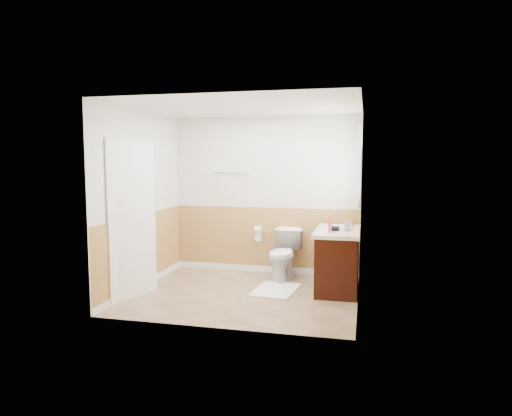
% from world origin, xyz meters
% --- Properties ---
extents(floor, '(3.00, 3.00, 0.00)m').
position_xyz_m(floor, '(0.00, 0.00, 0.00)').
color(floor, '#8C7051').
rests_on(floor, ground).
extents(ceiling, '(3.00, 3.00, 0.00)m').
position_xyz_m(ceiling, '(0.00, 0.00, 2.50)').
color(ceiling, white).
rests_on(ceiling, floor).
extents(wall_back, '(3.00, 0.00, 3.00)m').
position_xyz_m(wall_back, '(0.00, 1.30, 1.25)').
color(wall_back, silver).
rests_on(wall_back, floor).
extents(wall_front, '(3.00, 0.00, 3.00)m').
position_xyz_m(wall_front, '(0.00, -1.30, 1.25)').
color(wall_front, silver).
rests_on(wall_front, floor).
extents(wall_left, '(0.00, 3.00, 3.00)m').
position_xyz_m(wall_left, '(-1.50, 0.00, 1.25)').
color(wall_left, silver).
rests_on(wall_left, floor).
extents(wall_right, '(0.00, 3.00, 3.00)m').
position_xyz_m(wall_right, '(1.50, 0.00, 1.25)').
color(wall_right, silver).
rests_on(wall_right, floor).
extents(wainscot_back, '(3.00, 0.00, 3.00)m').
position_xyz_m(wainscot_back, '(0.00, 1.29, 0.50)').
color(wainscot_back, tan).
rests_on(wainscot_back, floor).
extents(wainscot_front, '(3.00, 0.00, 3.00)m').
position_xyz_m(wainscot_front, '(0.00, -1.29, 0.50)').
color(wainscot_front, tan).
rests_on(wainscot_front, floor).
extents(wainscot_left, '(0.00, 2.60, 2.60)m').
position_xyz_m(wainscot_left, '(-1.49, 0.00, 0.50)').
color(wainscot_left, tan).
rests_on(wainscot_left, floor).
extents(wainscot_right, '(0.00, 2.60, 2.60)m').
position_xyz_m(wainscot_right, '(1.49, 0.00, 0.50)').
color(wainscot_right, tan).
rests_on(wainscot_right, floor).
extents(toilet, '(0.50, 0.79, 0.76)m').
position_xyz_m(toilet, '(0.38, 0.89, 0.38)').
color(toilet, white).
rests_on(toilet, floor).
extents(bath_mat, '(0.63, 0.85, 0.02)m').
position_xyz_m(bath_mat, '(0.38, 0.26, 0.01)').
color(bath_mat, white).
rests_on(bath_mat, floor).
extents(vanity_cabinet, '(0.55, 1.10, 0.80)m').
position_xyz_m(vanity_cabinet, '(1.21, 0.51, 0.40)').
color(vanity_cabinet, black).
rests_on(vanity_cabinet, floor).
extents(vanity_knob_left, '(0.03, 0.03, 0.03)m').
position_xyz_m(vanity_knob_left, '(0.91, 0.41, 0.55)').
color(vanity_knob_left, silver).
rests_on(vanity_knob_left, vanity_cabinet).
extents(vanity_knob_right, '(0.03, 0.03, 0.03)m').
position_xyz_m(vanity_knob_right, '(0.91, 0.61, 0.55)').
color(vanity_knob_right, silver).
rests_on(vanity_knob_right, vanity_cabinet).
extents(countertop, '(0.60, 1.15, 0.05)m').
position_xyz_m(countertop, '(1.20, 0.51, 0.83)').
color(countertop, silver).
rests_on(countertop, vanity_cabinet).
extents(sink_basin, '(0.36, 0.36, 0.02)m').
position_xyz_m(sink_basin, '(1.21, 0.66, 0.86)').
color(sink_basin, white).
rests_on(sink_basin, countertop).
extents(faucet, '(0.02, 0.02, 0.14)m').
position_xyz_m(faucet, '(1.39, 0.66, 0.92)').
color(faucet, silver).
rests_on(faucet, countertop).
extents(lotion_bottle, '(0.05, 0.05, 0.22)m').
position_xyz_m(lotion_bottle, '(1.11, 0.22, 0.96)').
color(lotion_bottle, '#DE3963').
rests_on(lotion_bottle, countertop).
extents(soap_dispenser, '(0.10, 0.10, 0.17)m').
position_xyz_m(soap_dispenser, '(1.33, 0.42, 0.94)').
color(soap_dispenser, gray).
rests_on(soap_dispenser, countertop).
extents(hair_dryer_body, '(0.14, 0.07, 0.07)m').
position_xyz_m(hair_dryer_body, '(1.16, 0.37, 0.89)').
color(hair_dryer_body, black).
rests_on(hair_dryer_body, countertop).
extents(hair_dryer_handle, '(0.03, 0.03, 0.07)m').
position_xyz_m(hair_dryer_handle, '(1.13, 0.37, 0.86)').
color(hair_dryer_handle, black).
rests_on(hair_dryer_handle, countertop).
extents(mirror_panel, '(0.02, 0.35, 0.90)m').
position_xyz_m(mirror_panel, '(1.48, 1.10, 1.55)').
color(mirror_panel, silver).
rests_on(mirror_panel, wall_right).
extents(window_frame, '(0.04, 0.80, 1.00)m').
position_xyz_m(window_frame, '(1.47, 0.59, 1.75)').
color(window_frame, white).
rests_on(window_frame, wall_right).
extents(window_glass, '(0.01, 0.70, 0.90)m').
position_xyz_m(window_glass, '(1.49, 0.59, 1.75)').
color(window_glass, white).
rests_on(window_glass, wall_right).
extents(door, '(0.29, 0.78, 2.04)m').
position_xyz_m(door, '(-1.40, -0.45, 1.02)').
color(door, white).
rests_on(door, wall_left).
extents(door_frame, '(0.02, 0.92, 2.10)m').
position_xyz_m(door_frame, '(-1.48, -0.45, 1.03)').
color(door_frame, white).
rests_on(door_frame, wall_left).
extents(door_knob, '(0.06, 0.06, 0.06)m').
position_xyz_m(door_knob, '(-1.34, -0.12, 0.95)').
color(door_knob, silver).
rests_on(door_knob, door).
extents(towel_bar, '(0.62, 0.02, 0.02)m').
position_xyz_m(towel_bar, '(-0.55, 1.25, 1.60)').
color(towel_bar, silver).
rests_on(towel_bar, wall_back).
extents(tp_holder_bar, '(0.14, 0.02, 0.02)m').
position_xyz_m(tp_holder_bar, '(-0.10, 1.23, 0.70)').
color(tp_holder_bar, silver).
rests_on(tp_holder_bar, wall_back).
extents(tp_roll, '(0.10, 0.11, 0.11)m').
position_xyz_m(tp_roll, '(-0.10, 1.23, 0.70)').
color(tp_roll, white).
rests_on(tp_roll, tp_holder_bar).
extents(tp_sheet, '(0.10, 0.01, 0.16)m').
position_xyz_m(tp_sheet, '(-0.10, 1.23, 0.59)').
color(tp_sheet, white).
rests_on(tp_sheet, tp_roll).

